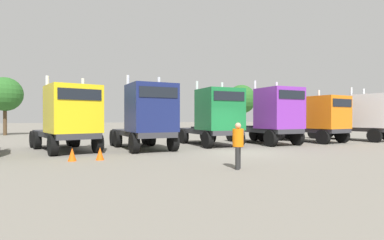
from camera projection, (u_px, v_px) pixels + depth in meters
The scene contains 13 objects.
ground at pixel (241, 152), 16.38m from camera, with size 200.00×200.00×0.00m, color slate.
semi_truck_yellow at pixel (69, 118), 16.50m from camera, with size 4.04×6.81×4.13m.
semi_truck_navy at pixel (148, 117), 17.39m from camera, with size 3.04×6.23×4.30m.
semi_truck_green at pixel (215, 117), 19.98m from camera, with size 2.73×6.22×4.28m.
semi_truck_purple at pixel (273, 115), 21.07m from camera, with size 2.81×6.14×4.45m.
semi_truck_orange at pixel (318, 119), 22.95m from camera, with size 3.44×6.68×4.02m.
semi_truck_white at pixel (366, 117), 24.48m from camera, with size 3.76×6.76×4.28m.
visitor_in_hivis at pixel (238, 142), 11.11m from camera, with size 0.56×0.56×1.69m.
traffic_cone_near at pixel (100, 154), 13.46m from camera, with size 0.36×0.36×0.57m, color #F2590C.
traffic_cone_mid at pixel (72, 154), 13.12m from camera, with size 0.36×0.36×0.58m, color #F2590C.
oak_far_left at pixel (5, 94), 32.04m from camera, with size 3.54×3.54×6.09m.
oak_far_centre at pixel (150, 103), 38.48m from camera, with size 2.94×2.94×5.13m.
oak_far_right at pixel (241, 99), 41.41m from camera, with size 3.88×3.88×6.27m.
Camera 1 is at (-8.52, -14.21, 1.88)m, focal length 28.67 mm.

